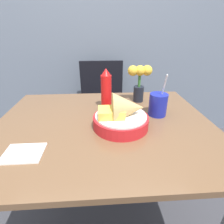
{
  "coord_description": "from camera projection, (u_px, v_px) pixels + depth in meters",
  "views": [
    {
      "loc": [
        -0.01,
        -0.73,
        1.15
      ],
      "look_at": [
        0.04,
        -0.01,
        0.8
      ],
      "focal_mm": 28.0,
      "sensor_mm": 36.0,
      "label": 1
    }
  ],
  "objects": [
    {
      "name": "dining_table",
      "position": [
        104.0,
        141.0,
        0.88
      ],
      "size": [
        1.03,
        0.83,
        0.74
      ],
      "color": "brown",
      "rests_on": "ground_plane"
    },
    {
      "name": "chair_far_window",
      "position": [
        103.0,
        101.0,
        1.66
      ],
      "size": [
        0.4,
        0.4,
        0.88
      ],
      "color": "black",
      "rests_on": "ground_plane"
    },
    {
      "name": "ground_plane",
      "position": [
        106.0,
        220.0,
        1.16
      ],
      "size": [
        12.0,
        12.0,
        0.0
      ],
      "primitive_type": "plane",
      "color": "#38383D"
    },
    {
      "name": "wall_window",
      "position": [
        100.0,
        10.0,
        1.59
      ],
      "size": [
        7.0,
        0.06,
        2.6
      ],
      "color": "slate",
      "rests_on": "ground_plane"
    },
    {
      "name": "flower_vase",
      "position": [
        139.0,
        79.0,
        1.02
      ],
      "size": [
        0.14,
        0.06,
        0.22
      ],
      "color": "black",
      "rests_on": "dining_table"
    },
    {
      "name": "ketchup_bottle",
      "position": [
        106.0,
        90.0,
        0.93
      ],
      "size": [
        0.06,
        0.06,
        0.22
      ],
      "color": "red",
      "rests_on": "dining_table"
    },
    {
      "name": "drink_cup",
      "position": [
        158.0,
        105.0,
        0.89
      ],
      "size": [
        0.09,
        0.09,
        0.22
      ],
      "color": "#192399",
      "rests_on": "dining_table"
    },
    {
      "name": "food_basket",
      "position": [
        123.0,
        115.0,
        0.77
      ],
      "size": [
        0.25,
        0.25,
        0.16
      ],
      "color": "red",
      "rests_on": "dining_table"
    },
    {
      "name": "napkin",
      "position": [
        24.0,
        153.0,
        0.62
      ],
      "size": [
        0.14,
        0.11,
        0.01
      ],
      "color": "white",
      "rests_on": "dining_table"
    }
  ]
}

